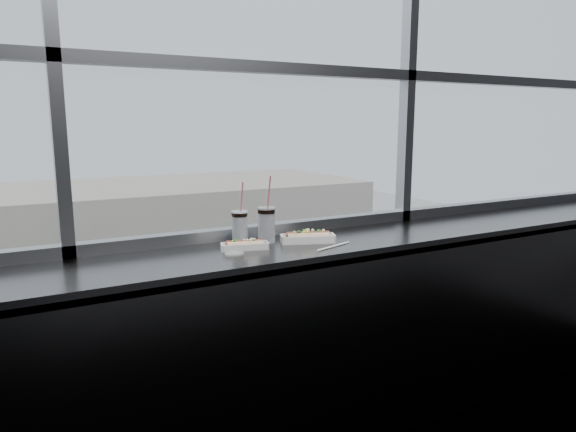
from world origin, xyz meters
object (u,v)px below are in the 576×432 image
tree_center (64,290)px  hotdog_tray_right (308,237)px  car_near_e (375,362)px  hotdog_tray_left (245,245)px  car_near_d (283,391)px  pedestrian_d (221,300)px  soda_cup_left (240,225)px  pedestrian_c (161,311)px  tree_right (228,265)px  loose_straw (334,246)px  pedestrian_b (33,335)px  wrapper (234,253)px  car_far_b (122,347)px  soda_cup_right (266,223)px  car_far_c (250,321)px

tree_center → hotdog_tray_right: bearing=-91.6°
car_near_e → hotdog_tray_left: bearing=146.2°
car_near_d → pedestrian_d: 12.43m
soda_cup_left → pedestrian_c: size_ratio=0.14×
soda_cup_left → tree_right: (11.03, 28.12, -8.67)m
loose_straw → pedestrian_b: size_ratio=0.11×
hotdog_tray_right → pedestrian_b: (-0.98, 27.94, -10.95)m
tree_center → tree_right: (9.94, 0.00, 0.09)m
wrapper → tree_center: 29.67m
car_far_b → tree_center: (-2.31, 4.00, 2.37)m
hotdog_tray_left → soda_cup_right: bearing=44.2°
loose_straw → wrapper: 0.51m
pedestrian_d → pedestrian_c: (-4.05, -0.26, 0.08)m
car_near_e → tree_right: size_ratio=1.34×
car_far_c → car_near_d: bearing=158.5°
car_near_e → pedestrian_d: (-3.27, 12.30, -0.13)m
pedestrian_b → pedestrian_c: bearing=-87.1°
hotdog_tray_left → wrapper: (-0.09, -0.09, -0.01)m
soda_cup_left → wrapper: soda_cup_left is taller
car_far_b → pedestrian_d: pedestrian_d is taller
car_near_e → car_far_b: 13.18m
wrapper → car_far_c: size_ratio=0.02×
pedestrian_c → hotdog_tray_right: bearing=77.6°
pedestrian_b → tree_center: bearing=-79.2°
soda_cup_left → pedestrian_b: soda_cup_left is taller
hotdog_tray_right → soda_cup_right: soda_cup_right is taller
car_far_b → tree_right: bearing=-62.8°
car_far_b → tree_center: size_ratio=1.19×
hotdog_tray_right → car_near_d: hotdog_tray_right is taller
soda_cup_right → loose_straw: (0.25, -0.26, -0.10)m
soda_cup_left → pedestrian_d: (10.60, 28.42, -11.11)m
pedestrian_d → car_far_c: bearing=-87.4°
car_far_c → pedestrian_c: (-4.25, 4.03, 0.03)m
wrapper → car_near_e: 24.12m
car_near_e → pedestrian_d: 12.72m
pedestrian_d → hotdog_tray_right: bearing=-109.8°
car_near_e → car_far_c: bearing=27.8°
pedestrian_c → car_near_e: bearing=121.3°
car_far_b → tree_right: tree_right is taller
soda_cup_left → car_far_c: soda_cup_left is taller
loose_straw → car_far_b: (3.02, 24.43, -11.04)m
hotdog_tray_left → loose_straw: size_ratio=0.97×
pedestrian_b → pedestrian_d: pedestrian_b is taller
soda_cup_left → pedestrian_b: 29.90m
car_far_c → car_far_b: bearing=82.7°
hotdog_tray_right → pedestrian_b: 30.03m
soda_cup_left → car_near_d: size_ratio=0.05×
soda_cup_left → car_far_b: (3.40, 24.12, -11.13)m
car_near_e → car_far_b: (-10.47, 8.00, -0.15)m
pedestrian_c → tree_center: 5.91m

